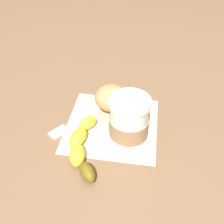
{
  "coord_description": "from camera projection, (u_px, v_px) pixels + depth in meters",
  "views": [
    {
      "loc": [
        -0.13,
        0.48,
        0.49
      ],
      "look_at": [
        0.0,
        0.0,
        0.05
      ],
      "focal_mm": 42.0,
      "sensor_mm": 36.0,
      "label": 1
    }
  ],
  "objects": [
    {
      "name": "banana",
      "position": [
        82.0,
        146.0,
        0.62
      ],
      "size": [
        0.11,
        0.2,
        0.04
      ],
      "color": "gold",
      "rests_on": "paper_napkin"
    },
    {
      "name": "muffin",
      "position": [
        112.0,
        101.0,
        0.69
      ],
      "size": [
        0.09,
        0.09,
        0.1
      ],
      "color": "beige",
      "rests_on": "paper_napkin"
    },
    {
      "name": "coffee_cup",
      "position": [
        129.0,
        122.0,
        0.62
      ],
      "size": [
        0.1,
        0.1,
        0.13
      ],
      "color": "silver",
      "rests_on": "paper_napkin"
    },
    {
      "name": "sugar_packet",
      "position": [
        59.0,
        132.0,
        0.68
      ],
      "size": [
        0.05,
        0.06,
        0.01
      ],
      "primitive_type": "cube",
      "rotation": [
        0.0,
        0.0,
        4.18
      ],
      "color": "pink",
      "rests_on": "ground_plane"
    },
    {
      "name": "ground_plane",
      "position": [
        112.0,
        125.0,
        0.7
      ],
      "size": [
        3.0,
        3.0,
        0.0
      ],
      "primitive_type": "plane",
      "color": "brown"
    },
    {
      "name": "paper_napkin",
      "position": [
        112.0,
        125.0,
        0.7
      ],
      "size": [
        0.26,
        0.26,
        0.0
      ],
      "primitive_type": "cube",
      "rotation": [
        0.0,
        0.0,
        0.12
      ],
      "color": "beige",
      "rests_on": "ground_plane"
    }
  ]
}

